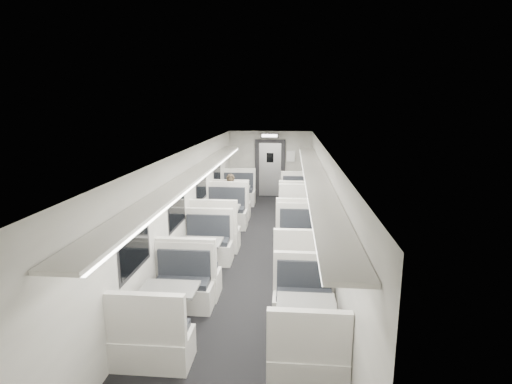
% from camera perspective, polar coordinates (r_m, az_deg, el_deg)
% --- Properties ---
extents(room, '(3.24, 12.24, 2.64)m').
position_cam_1_polar(room, '(8.83, -0.02, -1.65)').
color(room, black).
rests_on(room, ground).
extents(booth_left_a, '(1.12, 2.26, 1.21)m').
position_cam_1_polar(booth_left_a, '(12.74, -3.02, -0.94)').
color(booth_left_a, silver).
rests_on(booth_left_a, room).
extents(booth_left_b, '(1.15, 2.34, 1.25)m').
position_cam_1_polar(booth_left_b, '(10.25, -5.05, -4.24)').
color(booth_left_b, silver).
rests_on(booth_left_b, room).
extents(booth_left_c, '(1.06, 2.15, 1.15)m').
position_cam_1_polar(booth_left_c, '(8.02, -8.08, -9.40)').
color(booth_left_c, silver).
rests_on(booth_left_c, room).
extents(booth_left_d, '(1.01, 2.04, 1.09)m').
position_cam_1_polar(booth_left_d, '(6.32, -12.20, -16.06)').
color(booth_left_d, silver).
rests_on(booth_left_d, room).
extents(booth_right_a, '(1.11, 2.25, 1.20)m').
position_cam_1_polar(booth_right_a, '(12.21, 6.04, -1.60)').
color(booth_right_a, silver).
rests_on(booth_right_a, room).
extents(booth_right_b, '(1.14, 2.31, 1.23)m').
position_cam_1_polar(booth_right_b, '(10.44, 6.19, -3.97)').
color(booth_right_b, silver).
rests_on(booth_right_b, room).
extents(booth_right_c, '(1.06, 2.15, 1.15)m').
position_cam_1_polar(booth_right_c, '(8.42, 6.45, -8.26)').
color(booth_right_c, silver).
rests_on(booth_right_c, room).
extents(booth_right_d, '(0.98, 1.98, 1.06)m').
position_cam_1_polar(booth_right_d, '(5.90, 7.08, -18.15)').
color(booth_right_d, silver).
rests_on(booth_right_d, room).
extents(passenger, '(0.53, 0.36, 1.43)m').
position_cam_1_polar(passenger, '(11.37, -3.60, -0.98)').
color(passenger, black).
rests_on(passenger, room).
extents(window_a, '(0.02, 1.18, 0.84)m').
position_cam_1_polar(window_a, '(12.30, -5.55, 3.03)').
color(window_a, black).
rests_on(window_a, room).
extents(window_b, '(0.02, 1.18, 0.84)m').
position_cam_1_polar(window_b, '(10.18, -7.79, 1.00)').
color(window_b, black).
rests_on(window_b, room).
extents(window_c, '(0.02, 1.18, 0.84)m').
position_cam_1_polar(window_c, '(8.11, -11.20, -2.08)').
color(window_c, black).
rests_on(window_c, room).
extents(window_d, '(0.02, 1.18, 0.84)m').
position_cam_1_polar(window_d, '(6.12, -16.91, -7.20)').
color(window_d, black).
rests_on(window_d, room).
extents(luggage_rack_left, '(0.46, 10.40, 0.09)m').
position_cam_1_polar(luggage_rack_left, '(8.59, -8.50, 2.69)').
color(luggage_rack_left, silver).
rests_on(luggage_rack_left, room).
extents(luggage_rack_right, '(0.46, 10.40, 0.09)m').
position_cam_1_polar(luggage_rack_right, '(8.37, 8.32, 2.44)').
color(luggage_rack_right, silver).
rests_on(luggage_rack_right, room).
extents(vestibule_door, '(1.10, 0.13, 2.10)m').
position_cam_1_polar(vestibule_door, '(14.66, 2.02, 3.37)').
color(vestibule_door, black).
rests_on(vestibule_door, room).
extents(exit_sign, '(0.62, 0.12, 0.16)m').
position_cam_1_polar(exit_sign, '(14.04, 1.95, 8.06)').
color(exit_sign, black).
rests_on(exit_sign, room).
extents(wall_notice, '(0.32, 0.02, 0.40)m').
position_cam_1_polar(wall_notice, '(14.57, 4.99, 5.10)').
color(wall_notice, white).
rests_on(wall_notice, room).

